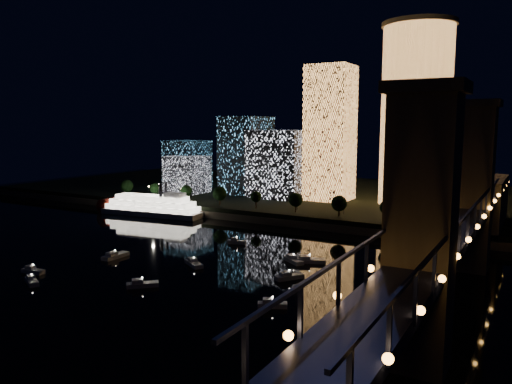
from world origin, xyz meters
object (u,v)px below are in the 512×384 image
tower_cylindrical (416,115)px  tower_rectangular (330,133)px  riverboat (148,206)px  truss_bridge (442,249)px

tower_cylindrical → tower_rectangular: tower_cylindrical is taller
tower_cylindrical → tower_rectangular: 41.87m
tower_cylindrical → riverboat: tower_cylindrical is taller
tower_cylindrical → truss_bridge: 141.02m
tower_rectangular → riverboat: bearing=-139.2°
riverboat → tower_rectangular: bearing=40.8°
tower_rectangular → riverboat: (-68.91, -59.48, -34.41)m
riverboat → truss_bridge: bearing=-25.0°
tower_rectangular → riverboat: tower_rectangular is taller
tower_rectangular → riverboat: 97.32m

